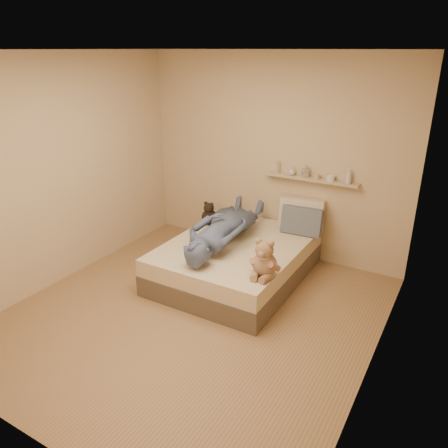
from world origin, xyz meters
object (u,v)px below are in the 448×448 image
Objects in this scene: game_console at (196,246)px; dark_plush at (209,215)px; bed at (236,261)px; wall_shelf at (310,179)px; person at (223,227)px; pillow_grey at (302,221)px; teddy_bear at (264,261)px; pillow_cream at (302,214)px.

dark_plush reaches higher than game_console.
bed is 1.58× the size of wall_shelf.
person is 1.26m from wall_shelf.
game_console is 0.54× the size of dark_plush.
pillow_grey is (1.16, 0.33, 0.03)m from dark_plush.
teddy_bear is (0.63, -0.55, 0.40)m from bed.
dark_plush is (-0.40, 0.93, -0.01)m from game_console.
pillow_grey is (0.75, 1.26, 0.02)m from game_console.
bed is 3.80× the size of pillow_grey.
pillow_cream is 0.46m from wall_shelf.
pillow_cream is 0.16m from pillow_grey.
bed is at bearing 138.76° from teddy_bear.
teddy_bear is at bearing -86.93° from wall_shelf.
person is (0.45, -0.40, 0.06)m from dark_plush.
teddy_bear is 1.32× the size of dark_plush.
person is 1.39× the size of wall_shelf.
game_console is at bearing -108.97° from bed.
person is (-0.65, -0.87, 0.00)m from pillow_cream.
game_console is at bearing -120.89° from pillow_grey.
pillow_grey is (-0.07, 1.24, -0.00)m from teddy_bear.
game_console is at bearing 79.54° from person.
game_console is 0.82m from teddy_bear.
pillow_cream reaches higher than game_console.
pillow_grey reaches higher than game_console.
game_console is (-0.19, -0.57, 0.37)m from bed.
teddy_bear is 0.25× the size of person.
wall_shelf reaches higher than teddy_bear.
wall_shelf is (-0.01, 0.22, 0.48)m from pillow_grey.
teddy_bear is 0.76× the size of pillow_cream.
person is at bearing 85.47° from game_console.
pillow_grey is 0.42× the size of wall_shelf.
game_console is at bearing -178.92° from teddy_bear.
dark_plush reaches higher than bed.
teddy_bear is at bearing 1.08° from game_console.
wall_shelf is (1.15, 0.55, 0.51)m from dark_plush.
bed is at bearing -31.04° from dark_plush.
dark_plush is 0.63× the size of pillow_grey.
pillow_cream is (-0.13, 1.38, 0.03)m from teddy_bear.
pillow_cream is at bearing 59.18° from bed.
game_console is 1.46m from pillow_grey.
pillow_grey reaches higher than bed.
pillow_cream is at bearing 23.24° from dark_plush.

